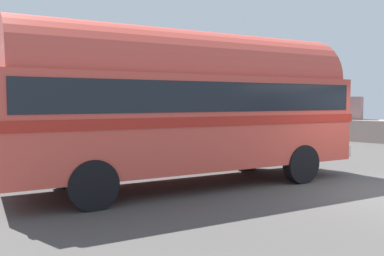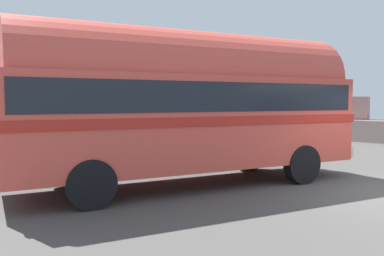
# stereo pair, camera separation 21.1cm
# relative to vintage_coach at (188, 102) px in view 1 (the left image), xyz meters

# --- Properties ---
(vintage_coach) EXTENTS (5.08, 8.89, 3.70)m
(vintage_coach) POSITION_rel_vintage_coach_xyz_m (0.00, 0.00, 0.00)
(vintage_coach) COLOR black
(vintage_coach) RESTS_ON ground
(second_coach) EXTENTS (4.92, 8.90, 3.70)m
(second_coach) POSITION_rel_vintage_coach_xyz_m (-4.40, 1.03, 0.00)
(second_coach) COLOR black
(second_coach) RESTS_ON ground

